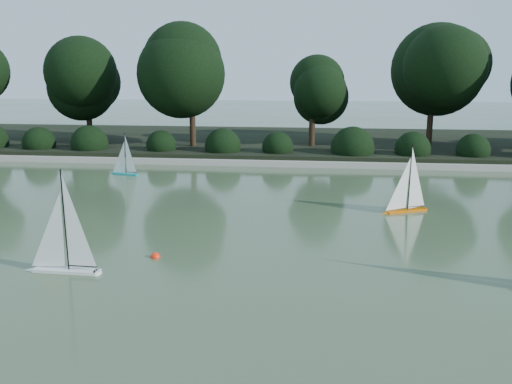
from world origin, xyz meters
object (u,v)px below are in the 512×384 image
sailboat_teal (123,168)px  race_buoy (155,257)px  sailboat_white_a (59,255)px  sailboat_orange (403,201)px

sailboat_teal → race_buoy: (2.89, -6.70, -0.20)m
sailboat_white_a → sailboat_orange: size_ratio=1.10×
sailboat_white_a → sailboat_orange: (5.55, 4.15, -0.02)m
sailboat_orange → sailboat_teal: size_ratio=1.22×
sailboat_white_a → race_buoy: size_ratio=10.32×
sailboat_teal → race_buoy: 7.30m
sailboat_white_a → sailboat_teal: 7.68m
sailboat_orange → sailboat_teal: 7.95m
sailboat_orange → race_buoy: bearing=-142.2°
sailboat_orange → race_buoy: size_ratio=9.39×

